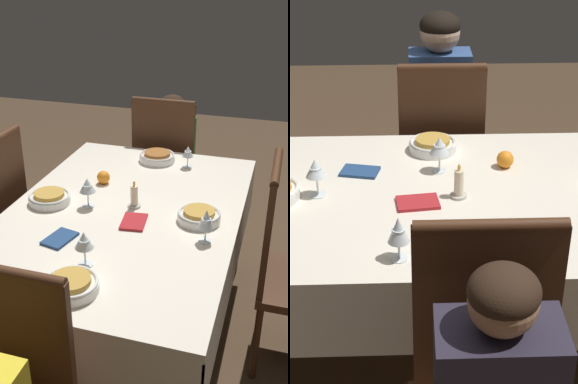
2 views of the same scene
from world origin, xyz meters
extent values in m
plane|color=#4C3826|center=(0.00, 0.00, 0.00)|extent=(8.00, 8.00, 0.00)
cube|color=silver|center=(0.00, 0.00, 0.71)|extent=(1.58, 1.06, 0.04)
cube|color=silver|center=(0.00, 0.52, 0.57)|extent=(1.58, 0.01, 0.25)
cube|color=silver|center=(0.00, -0.52, 0.57)|extent=(1.58, 0.01, 0.25)
cube|color=silver|center=(0.79, 0.00, 0.57)|extent=(0.01, 1.06, 0.25)
cube|color=silver|center=(-0.79, 0.00, 0.57)|extent=(0.01, 1.06, 0.25)
cube|color=#3D2616|center=(0.72, 0.46, 0.35)|extent=(0.06, 0.06, 0.69)
cube|color=#3D2616|center=(0.72, -0.46, 0.35)|extent=(0.06, 0.06, 0.69)
cube|color=#472816|center=(0.02, 0.65, 0.73)|extent=(0.40, 0.03, 0.55)
cylinder|color=#472816|center=(0.21, 0.67, 0.21)|extent=(0.03, 0.03, 0.41)
cube|color=#472816|center=(0.08, -0.65, 0.73)|extent=(0.40, 0.03, 0.55)
cylinder|color=#472816|center=(0.08, -0.65, 1.00)|extent=(0.39, 0.04, 0.04)
cylinder|color=#472816|center=(-0.11, -0.67, 0.21)|extent=(0.03, 0.03, 0.41)
cylinder|color=#472816|center=(0.27, -0.67, 0.21)|extent=(0.03, 0.03, 0.41)
cube|color=#472816|center=(-0.92, 0.04, 0.73)|extent=(0.03, 0.40, 0.55)
cylinder|color=#472816|center=(-0.92, 0.04, 1.00)|extent=(0.04, 0.39, 0.04)
cube|color=#472816|center=(1.12, 0.06, 0.43)|extent=(0.44, 0.44, 0.04)
cube|color=#472816|center=(0.92, 0.06, 0.73)|extent=(0.03, 0.40, 0.55)
cylinder|color=#472816|center=(0.92, 0.06, 1.00)|extent=(0.04, 0.39, 0.04)
cylinder|color=#472816|center=(1.31, -0.13, 0.21)|extent=(0.03, 0.03, 0.41)
cylinder|color=#472816|center=(1.31, 0.25, 0.21)|extent=(0.03, 0.03, 0.41)
cylinder|color=#472816|center=(0.93, -0.13, 0.21)|extent=(0.03, 0.03, 0.41)
cylinder|color=#472816|center=(0.93, 0.25, 0.21)|extent=(0.03, 0.03, 0.41)
cube|color=#383342|center=(1.32, 0.06, 0.23)|extent=(0.14, 0.22, 0.45)
cube|color=#383342|center=(1.24, 0.06, 0.48)|extent=(0.31, 0.24, 0.06)
cube|color=green|center=(1.15, 0.06, 0.67)|extent=(0.18, 0.30, 0.31)
sphere|color=#D6A884|center=(1.15, 0.06, 0.90)|extent=(0.16, 0.16, 0.16)
ellipsoid|color=black|center=(1.15, 0.06, 0.93)|extent=(0.16, 0.16, 0.11)
cylinder|color=white|center=(-0.03, 0.36, 0.75)|extent=(0.20, 0.20, 0.04)
torus|color=white|center=(-0.03, 0.36, 0.77)|extent=(0.19, 0.19, 0.01)
cylinder|color=gold|center=(-0.03, 0.36, 0.78)|extent=(0.14, 0.14, 0.02)
cylinder|color=white|center=(-0.01, 0.17, 0.73)|extent=(0.06, 0.06, 0.00)
cylinder|color=white|center=(-0.01, 0.17, 0.77)|extent=(0.01, 0.01, 0.07)
cone|color=white|center=(-0.01, 0.17, 0.84)|extent=(0.08, 0.08, 0.07)
cylinder|color=white|center=(-0.01, 0.17, 0.83)|extent=(0.05, 0.05, 0.03)
cylinder|color=white|center=(0.00, -0.35, 0.75)|extent=(0.19, 0.19, 0.04)
torus|color=white|center=(0.00, -0.35, 0.77)|extent=(0.19, 0.19, 0.01)
cylinder|color=gold|center=(0.00, -0.35, 0.78)|extent=(0.14, 0.14, 0.02)
cylinder|color=white|center=(-0.16, -0.41, 0.73)|extent=(0.06, 0.06, 0.00)
cylinder|color=white|center=(-0.16, -0.41, 0.76)|extent=(0.01, 0.01, 0.06)
cone|color=white|center=(-0.16, -0.41, 0.84)|extent=(0.07, 0.07, 0.08)
cylinder|color=white|center=(-0.16, -0.41, 0.82)|extent=(0.04, 0.04, 0.04)
cylinder|color=white|center=(-0.62, -0.02, 0.75)|extent=(0.20, 0.20, 0.04)
torus|color=white|center=(-0.62, -0.02, 0.77)|extent=(0.19, 0.19, 0.01)
cylinder|color=gold|center=(-0.62, -0.02, 0.78)|extent=(0.14, 0.14, 0.02)
cylinder|color=white|center=(-0.46, -0.01, 0.73)|extent=(0.06, 0.06, 0.00)
cylinder|color=white|center=(-0.46, -0.01, 0.77)|extent=(0.01, 0.01, 0.08)
cone|color=white|center=(-0.46, -0.01, 0.84)|extent=(0.07, 0.07, 0.07)
cylinder|color=white|center=(-0.46, -0.01, 0.83)|extent=(0.04, 0.04, 0.03)
cylinder|color=white|center=(0.62, 0.02, 0.75)|extent=(0.20, 0.20, 0.04)
torus|color=white|center=(0.62, 0.02, 0.77)|extent=(0.20, 0.20, 0.01)
cylinder|color=#995B28|center=(0.62, 0.02, 0.78)|extent=(0.15, 0.15, 0.02)
cylinder|color=white|center=(0.59, -0.17, 0.73)|extent=(0.06, 0.06, 0.00)
cylinder|color=white|center=(0.59, -0.17, 0.76)|extent=(0.01, 0.01, 0.06)
cone|color=white|center=(0.59, -0.17, 0.83)|extent=(0.06, 0.06, 0.06)
cylinder|color=white|center=(0.59, -0.17, 0.81)|extent=(0.04, 0.04, 0.03)
cylinder|color=beige|center=(0.05, -0.03, 0.74)|extent=(0.06, 0.06, 0.01)
cylinder|color=beige|center=(0.05, -0.03, 0.79)|extent=(0.03, 0.03, 0.10)
ellipsoid|color=#F9C64C|center=(0.05, -0.03, 0.85)|extent=(0.01, 0.01, 0.03)
sphere|color=orange|center=(0.25, 0.20, 0.76)|extent=(0.07, 0.07, 0.07)
cube|color=navy|center=(-0.33, 0.17, 0.74)|extent=(0.16, 0.12, 0.01)
cube|color=#AD2328|center=(-0.10, -0.08, 0.74)|extent=(0.16, 0.12, 0.01)
camera|label=1|loc=(-1.86, -0.67, 1.78)|focal=45.00mm
camera|label=2|loc=(-0.11, -1.88, 1.78)|focal=55.00mm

